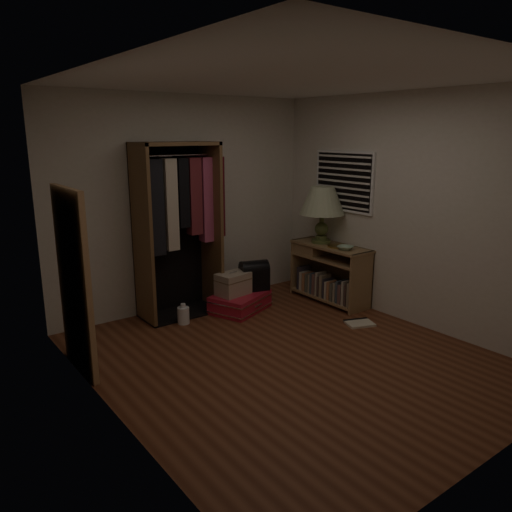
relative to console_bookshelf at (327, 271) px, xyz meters
The scene contains 13 objects.
ground 1.90m from the console_bookshelf, 145.77° to the right, with size 4.00×4.00×0.00m, color #5E2E1B.
room_walls 2.09m from the console_bookshelf, 145.56° to the right, with size 3.52×4.02×2.60m.
console_bookshelf is the anchor object (origin of this frame).
open_wardrobe 2.05m from the console_bookshelf, 157.41° to the left, with size 1.09×0.50×2.05m.
floor_mirror 3.27m from the console_bookshelf, behind, with size 0.06×0.80×1.70m.
pink_suitcase 1.23m from the console_bookshelf, 162.72° to the left, with size 0.86×0.75×0.22m.
train_case 1.29m from the console_bookshelf, 162.99° to the left, with size 0.44×0.33×0.29m.
black_bag 0.98m from the console_bookshelf, 157.21° to the left, with size 0.40×0.31×0.38m.
table_lamp 0.90m from the console_bookshelf, 88.38° to the left, with size 0.70×0.70×0.73m.
brass_tray 0.40m from the console_bookshelf, 88.66° to the right, with size 0.30×0.30×0.01m.
ceramic_bowl 0.51m from the console_bookshelf, 97.71° to the right, with size 0.20×0.20×0.05m, color #9EBDA0.
white_jug 1.98m from the console_bookshelf, 168.57° to the left, with size 0.14×0.14×0.24m.
floor_book 0.97m from the console_bookshelf, 110.00° to the right, with size 0.37×0.34×0.03m.
Camera 1 is at (-2.97, -3.40, 2.16)m, focal length 35.00 mm.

